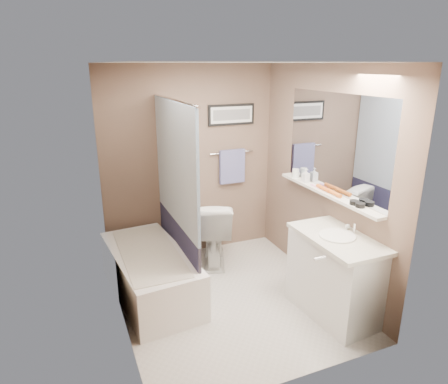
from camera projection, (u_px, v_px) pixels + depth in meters
name	position (u px, v px, depth m)	size (l,w,h in m)	color
ground	(229.00, 298.00, 4.26)	(2.50, 2.50, 0.00)	beige
ceiling	(231.00, 65.00, 3.53)	(2.20, 2.50, 0.04)	white
wall_back	(191.00, 164.00, 4.97)	(2.20, 0.04, 2.40)	brown
wall_front	(299.00, 241.00, 2.81)	(2.20, 0.04, 2.40)	brown
wall_left	(117.00, 206.00, 3.50)	(0.04, 2.50, 2.40)	brown
wall_right	(322.00, 180.00, 4.29)	(0.04, 2.50, 2.40)	brown
tile_surround	(110.00, 209.00, 3.99)	(0.02, 1.55, 2.00)	#C9B398
curtain_rod	(173.00, 100.00, 3.93)	(0.02, 0.02, 1.55)	silver
curtain_upper	(175.00, 164.00, 4.12)	(0.03, 1.45, 1.28)	silver
curtain_lower	(178.00, 237.00, 4.38)	(0.03, 1.45, 0.36)	#262647
mirror	(335.00, 144.00, 4.03)	(0.02, 1.60, 1.00)	silver
shelf	(326.00, 193.00, 4.17)	(0.12, 1.60, 0.03)	silver
towel_bar	(232.00, 152.00, 5.13)	(0.02, 0.02, 0.60)	silver
towel	(232.00, 166.00, 5.17)	(0.34, 0.05, 0.44)	#8B8FCB
art_frame	(231.00, 115.00, 5.00)	(0.62, 0.03, 0.26)	black
art_mat	(232.00, 115.00, 4.99)	(0.56, 0.00, 0.20)	white
art_image	(232.00, 115.00, 4.98)	(0.50, 0.00, 0.13)	#595959
door	(360.00, 253.00, 3.06)	(0.80, 0.02, 2.00)	silver
door_handle	(320.00, 258.00, 2.99)	(0.02, 0.02, 0.10)	silver
bathtub	(150.00, 274.00, 4.26)	(0.70, 1.50, 0.50)	white
tub_rim	(149.00, 252.00, 4.19)	(0.56, 1.36, 0.02)	beige
toilet	(213.00, 231.00, 4.95)	(0.46, 0.81, 0.82)	silver
vanity	(335.00, 277.00, 3.90)	(0.50, 0.90, 0.80)	silver
countertop	(338.00, 238.00, 3.76)	(0.54, 0.96, 0.04)	beige
sink_basin	(337.00, 236.00, 3.75)	(0.34, 0.34, 0.01)	white
faucet_spout	(355.00, 228.00, 3.81)	(0.02, 0.02, 0.10)	white
faucet_knob	(348.00, 226.00, 3.90)	(0.05, 0.05, 0.05)	silver
candle_bowl_near	(360.00, 205.00, 3.71)	(0.09, 0.09, 0.04)	black
candle_bowl_far	(354.00, 202.00, 3.78)	(0.09, 0.09, 0.04)	black
hair_brush_front	(334.00, 193.00, 4.05)	(0.04, 0.04, 0.22)	#CB5E1C
hair_brush_back	(323.00, 188.00, 4.21)	(0.04, 0.04, 0.22)	#C1551B
pink_comb	(316.00, 186.00, 4.33)	(0.03, 0.16, 0.01)	pink
glass_jar	(296.00, 173.00, 4.68)	(0.08, 0.08, 0.10)	white
soap_bottle	(306.00, 175.00, 4.48)	(0.07, 0.07, 0.15)	#999999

